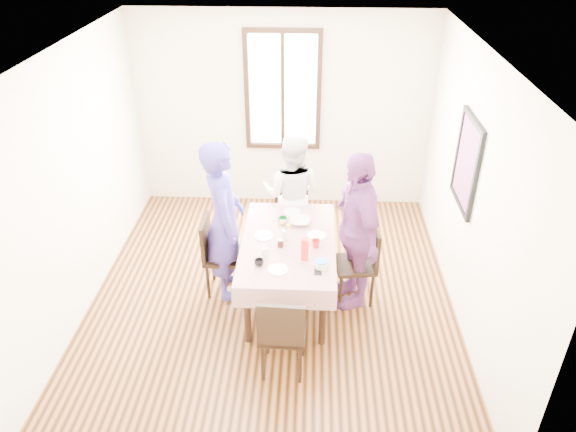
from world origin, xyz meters
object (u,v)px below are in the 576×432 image
object	(u,v)px
dining_table	(288,271)
chair_right	(355,264)
chair_near	(283,331)
chair_left	(224,256)
person_left	(223,221)
person_far	(292,195)
chair_far	(292,216)
person_right	(355,231)

from	to	relation	value
dining_table	chair_right	bearing A→B (deg)	3.74
chair_near	chair_left	bearing A→B (deg)	123.86
chair_near	person_left	xyz separation A→B (m)	(-0.70, 1.17, 0.46)
person_left	person_far	xyz separation A→B (m)	(0.70, 0.87, -0.14)
chair_left	person_far	bearing A→B (deg)	140.28
chair_far	chair_near	distance (m)	2.06
chair_near	person_right	world-z (taller)	person_right
chair_left	person_far	distance (m)	1.17
dining_table	chair_near	xyz separation A→B (m)	(0.00, -1.03, 0.08)
dining_table	person_left	xyz separation A→B (m)	(-0.70, 0.14, 0.54)
chair_left	chair_near	distance (m)	1.37
chair_right	chair_near	size ratio (longest dim) A/B	1.00
chair_right	dining_table	bearing A→B (deg)	85.59
person_left	chair_right	bearing A→B (deg)	-105.99
chair_left	person_right	bearing A→B (deg)	85.96
chair_far	chair_near	world-z (taller)	same
person_left	person_right	xyz separation A→B (m)	(1.39, -0.09, -0.02)
chair_far	chair_near	bearing A→B (deg)	84.36
person_right	dining_table	bearing A→B (deg)	-101.55
chair_left	chair_right	distance (m)	1.43
chair_right	person_right	bearing A→B (deg)	81.85
dining_table	chair_left	bearing A→B (deg)	168.92
dining_table	person_right	world-z (taller)	person_right
chair_right	chair_near	distance (m)	1.29
chair_right	person_left	distance (m)	1.49
person_right	person_far	bearing A→B (deg)	-159.49
chair_far	person_left	bearing A→B (deg)	46.24
dining_table	chair_far	bearing A→B (deg)	90.00
chair_left	chair_near	size ratio (longest dim) A/B	1.00
chair_left	person_right	size ratio (longest dim) A/B	0.51
chair_right	chair_far	world-z (taller)	same
chair_near	person_far	xyz separation A→B (m)	(0.00, 2.04, 0.31)
chair_near	person_right	xyz separation A→B (m)	(0.70, 1.07, 0.43)
dining_table	person_far	world-z (taller)	person_far
chair_right	person_left	xyz separation A→B (m)	(-1.41, 0.09, 0.46)
chair_left	chair_far	distance (m)	1.14
chair_right	person_right	xyz separation A→B (m)	(-0.02, 0.00, 0.43)
chair_far	dining_table	bearing A→B (deg)	84.36
chair_right	person_left	world-z (taller)	person_left
person_far	chair_left	bearing A→B (deg)	63.36
dining_table	person_right	xyz separation A→B (m)	(0.70, 0.05, 0.51)
dining_table	person_right	size ratio (longest dim) A/B	0.84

